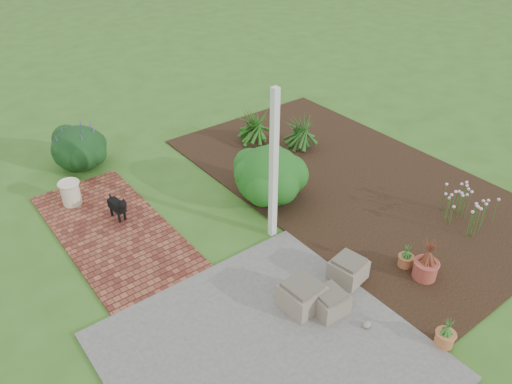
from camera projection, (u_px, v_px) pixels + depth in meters
ground at (261, 244)px, 7.84m from camera, size 80.00×80.00×0.00m
concrete_patio at (269, 356)px, 6.03m from camera, size 3.50×3.50×0.04m
brick_path at (113, 230)px, 8.12m from camera, size 1.60×3.50×0.04m
garden_bed at (349, 180)px, 9.44m from camera, size 4.00×7.00×0.03m
veranda_post at (274, 167)px, 7.38m from camera, size 0.10×0.10×2.50m
stone_trough_near at (329, 302)px, 6.55m from camera, size 0.45×0.45×0.28m
stone_trough_mid at (302, 296)px, 6.61m from camera, size 0.53×0.53×0.33m
stone_trough_far at (348, 270)px, 7.06m from camera, size 0.51×0.51×0.30m
black_dog at (118, 206)px, 8.20m from camera, size 0.19×0.51×0.44m
cream_ceramic_urn at (71, 193)px, 8.61m from camera, size 0.35×0.35×0.42m
evergreen_shrub at (269, 174)px, 8.59m from camera, size 1.56×1.56×1.01m
agapanthus_clump_back at (300, 129)px, 10.24m from camera, size 1.25×1.25×0.86m
agapanthus_clump_front at (254, 124)px, 10.44m from camera, size 1.25×1.25×0.88m
pink_flower_patch at (461, 206)px, 8.16m from camera, size 1.05×1.05×0.59m
terracotta_pot_bronze at (425, 270)px, 7.10m from camera, size 0.41×0.41×0.27m
terracotta_pot_small_left at (405, 261)px, 7.34m from camera, size 0.27×0.27×0.17m
terracotta_pot_small_right at (445, 338)px, 6.11m from camera, size 0.26×0.26×0.19m
purple_flowering_bush at (79, 147)px, 9.63m from camera, size 1.25×1.25×0.88m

